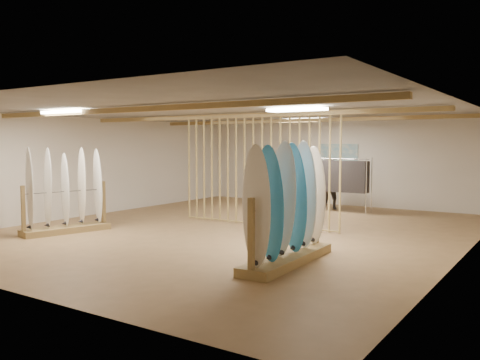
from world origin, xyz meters
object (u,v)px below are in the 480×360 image
Objects in this scene: rack_left at (66,205)px; rack_right at (288,222)px; clothing_rack_b at (344,176)px; shopper_b at (331,180)px; clothing_rack_a at (294,179)px; shopper_a at (310,186)px.

rack_right is (5.74, 0.14, 0.06)m from rack_left.
shopper_b reaches higher than clothing_rack_b.
clothing_rack_a is at bearing 158.96° from clothing_rack_b.
rack_left is at bearing -98.61° from clothing_rack_a.
shopper_b reaches higher than shopper_a.
rack_left is 8.02m from clothing_rack_b.
clothing_rack_a is 1.61m from shopper_b.
rack_left is 8.09m from shopper_b.
rack_left is at bearing 87.39° from shopper_a.
shopper_b is (1.53, -0.49, 0.04)m from clothing_rack_a.
rack_left is 0.80× the size of rack_right.
rack_right is 5.92m from shopper_a.
clothing_rack_a is (1.91, 7.81, 0.22)m from rack_left.
rack_right is 8.58m from clothing_rack_a.
clothing_rack_b is (-1.68, 6.77, 0.36)m from rack_right.
clothing_rack_a is at bearing 166.22° from shopper_b.
clothing_rack_b is at bearing -17.63° from clothing_rack_a.
rack_right is at bearing -68.17° from shopper_b.
rack_right reaches higher than shopper_b.
rack_left reaches higher than clothing_rack_b.
clothing_rack_b is 0.96× the size of shopper_a.
clothing_rack_b is 1.41m from shopper_a.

